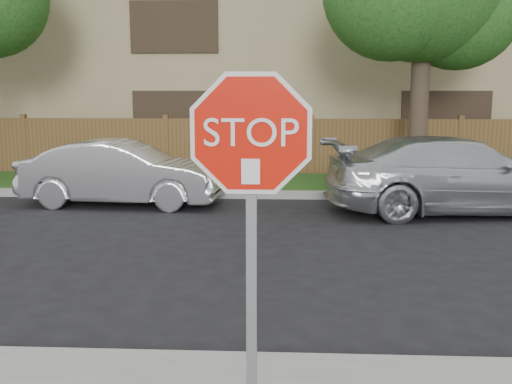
{
  "coord_description": "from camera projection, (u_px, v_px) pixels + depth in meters",
  "views": [
    {
      "loc": [
        -0.68,
        -4.99,
        2.41
      ],
      "look_at": [
        -0.89,
        -0.9,
        1.7
      ],
      "focal_mm": 42.0,
      "sensor_mm": 36.0,
      "label": 1
    }
  ],
  "objects": [
    {
      "name": "far_curb",
      "position": [
        316.0,
        195.0,
        13.3
      ],
      "size": [
        70.0,
        0.3,
        0.15
      ],
      "primitive_type": "cube",
      "color": "gray",
      "rests_on": "ground"
    },
    {
      "name": "sedan_left",
      "position": [
        122.0,
        173.0,
        12.45
      ],
      "size": [
        4.18,
        1.69,
        1.35
      ],
      "primitive_type": "imported",
      "rotation": [
        0.0,
        0.0,
        1.51
      ],
      "color": "silver",
      "rests_on": "ground"
    },
    {
      "name": "stop_sign",
      "position": [
        251.0,
        187.0,
        3.57
      ],
      "size": [
        1.01,
        0.13,
        2.55
      ],
      "color": "gray",
      "rests_on": "sidewalk_near"
    },
    {
      "name": "ground",
      "position": [
        361.0,
        365.0,
        5.29
      ],
      "size": [
        90.0,
        90.0,
        0.0
      ],
      "primitive_type": "plane",
      "color": "black",
      "rests_on": "ground"
    },
    {
      "name": "grass_strip",
      "position": [
        313.0,
        184.0,
        14.92
      ],
      "size": [
        70.0,
        3.0,
        0.12
      ],
      "primitive_type": "cube",
      "color": "#1E4714",
      "rests_on": "ground"
    },
    {
      "name": "fence",
      "position": [
        311.0,
        148.0,
        16.37
      ],
      "size": [
        70.0,
        0.12,
        1.6
      ],
      "primitive_type": "cube",
      "color": "brown",
      "rests_on": "ground"
    },
    {
      "name": "sedan_right",
      "position": [
        458.0,
        175.0,
        11.66
      ],
      "size": [
        5.37,
        2.72,
        1.49
      ],
      "primitive_type": "imported",
      "rotation": [
        0.0,
        0.0,
        1.7
      ],
      "color": "silver",
      "rests_on": "ground"
    },
    {
      "name": "apartment_building",
      "position": [
        306.0,
        57.0,
        21.42
      ],
      "size": [
        35.2,
        9.2,
        7.2
      ],
      "color": "tan",
      "rests_on": "ground"
    }
  ]
}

